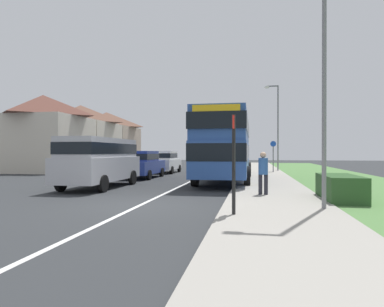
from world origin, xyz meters
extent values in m
plane|color=#2D3033|center=(0.00, 0.00, 0.00)|extent=(120.00, 120.00, 0.00)
cube|color=silver|center=(0.00, 8.00, 0.00)|extent=(0.14, 60.00, 0.01)
cube|color=#9E998E|center=(4.20, 6.00, 0.06)|extent=(3.20, 68.00, 0.12)
cube|color=#517F42|center=(8.50, 6.00, 0.04)|extent=(6.00, 68.00, 0.08)
cube|color=#2D5128|center=(6.30, 1.71, 0.45)|extent=(1.10, 2.54, 0.90)
cube|color=#284C93|center=(1.96, 8.61, 1.32)|extent=(2.50, 9.63, 1.65)
cube|color=#284C93|center=(1.96, 8.61, 2.92)|extent=(2.45, 9.44, 1.55)
cube|color=black|center=(1.96, 8.61, 1.65)|extent=(2.52, 9.68, 0.76)
cube|color=black|center=(1.96, 8.61, 3.00)|extent=(2.52, 9.68, 0.72)
cube|color=gold|center=(1.96, 3.84, 3.42)|extent=(2.00, 0.08, 0.44)
cylinder|color=black|center=(0.71, 11.59, 0.50)|extent=(0.30, 1.00, 1.00)
cylinder|color=black|center=(3.21, 11.59, 0.50)|extent=(0.30, 1.00, 1.00)
cylinder|color=black|center=(0.71, 5.96, 0.50)|extent=(0.30, 1.00, 1.00)
cylinder|color=black|center=(3.21, 5.96, 0.50)|extent=(0.30, 1.00, 1.00)
cube|color=#B7B7BC|center=(-3.57, 4.60, 0.89)|extent=(1.95, 5.51, 1.07)
cube|color=#B7B7BC|center=(-3.57, 4.60, 1.87)|extent=(1.72, 5.07, 0.87)
cube|color=black|center=(-3.57, 4.60, 1.82)|extent=(1.75, 5.12, 0.49)
cylinder|color=black|center=(-4.52, 6.30, 0.36)|extent=(0.20, 0.72, 0.72)
cylinder|color=black|center=(-2.61, 6.30, 0.36)|extent=(0.20, 0.72, 0.72)
cylinder|color=black|center=(-4.52, 2.89, 0.36)|extent=(0.20, 0.72, 0.72)
cylinder|color=black|center=(-2.61, 2.89, 0.36)|extent=(0.20, 0.72, 0.72)
cube|color=navy|center=(-3.52, 10.48, 0.69)|extent=(1.84, 4.55, 0.79)
cube|color=navy|center=(-3.52, 10.25, 1.41)|extent=(1.62, 2.50, 0.64)
cube|color=black|center=(-3.52, 10.25, 1.38)|extent=(1.66, 2.53, 0.36)
cylinder|color=black|center=(-4.42, 11.89, 0.30)|extent=(0.20, 0.60, 0.60)
cylinder|color=black|center=(-2.61, 11.89, 0.30)|extent=(0.20, 0.60, 0.60)
cylinder|color=black|center=(-4.42, 9.07, 0.30)|extent=(0.20, 0.60, 0.60)
cylinder|color=black|center=(-2.61, 9.07, 0.30)|extent=(0.20, 0.60, 0.60)
cube|color=silver|center=(-3.47, 15.87, 0.70)|extent=(1.84, 4.29, 0.80)
cube|color=silver|center=(-3.47, 15.65, 1.42)|extent=(1.62, 2.36, 0.65)
cube|color=black|center=(-3.47, 15.65, 1.39)|extent=(1.65, 2.38, 0.36)
cylinder|color=black|center=(-4.37, 17.20, 0.30)|extent=(0.20, 0.60, 0.60)
cylinder|color=black|center=(-2.57, 17.20, 0.30)|extent=(0.20, 0.60, 0.60)
cylinder|color=black|center=(-4.37, 14.54, 0.30)|extent=(0.20, 0.60, 0.60)
cylinder|color=black|center=(-2.57, 14.54, 0.30)|extent=(0.20, 0.60, 0.60)
cylinder|color=#23232D|center=(3.74, 2.40, 0.42)|extent=(0.14, 0.14, 0.85)
cylinder|color=#23232D|center=(3.94, 2.40, 0.42)|extent=(0.14, 0.14, 0.85)
cylinder|color=#2D599E|center=(3.84, 2.40, 1.15)|extent=(0.34, 0.34, 0.60)
sphere|color=tan|center=(3.84, 2.40, 1.56)|extent=(0.22, 0.22, 0.22)
cylinder|color=black|center=(3.00, -1.65, 1.30)|extent=(0.09, 0.09, 2.60)
cube|color=red|center=(3.00, -1.65, 2.40)|extent=(0.04, 0.44, 0.32)
cube|color=black|center=(3.00, -1.63, 1.55)|extent=(0.06, 0.52, 0.68)
cylinder|color=slate|center=(5.03, 16.48, 1.05)|extent=(0.08, 0.08, 2.10)
cylinder|color=blue|center=(5.03, 16.48, 2.30)|extent=(0.44, 0.03, 0.44)
cylinder|color=slate|center=(5.39, -0.33, 4.25)|extent=(0.12, 0.12, 8.50)
cylinder|color=slate|center=(5.54, 18.63, 3.61)|extent=(0.12, 0.12, 7.22)
cube|color=slate|center=(5.09, 18.63, 7.17)|extent=(0.90, 0.10, 0.10)
cube|color=silver|center=(4.64, 18.63, 7.10)|extent=(0.36, 0.20, 0.14)
cube|color=beige|center=(-13.97, 15.47, 2.33)|extent=(6.64, 6.11, 4.65)
pyramid|color=brown|center=(-13.97, 15.47, 5.57)|extent=(6.64, 6.11, 1.83)
cube|color=beige|center=(-13.97, 21.70, 2.33)|extent=(6.64, 6.11, 4.65)
pyramid|color=brown|center=(-13.97, 21.70, 5.57)|extent=(6.64, 6.11, 1.83)
cube|color=tan|center=(-13.97, 27.93, 2.33)|extent=(6.64, 6.11, 4.65)
pyramid|color=brown|center=(-13.97, 27.93, 5.57)|extent=(6.64, 6.11, 1.83)
camera|label=1|loc=(3.46, -9.98, 1.67)|focal=31.23mm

